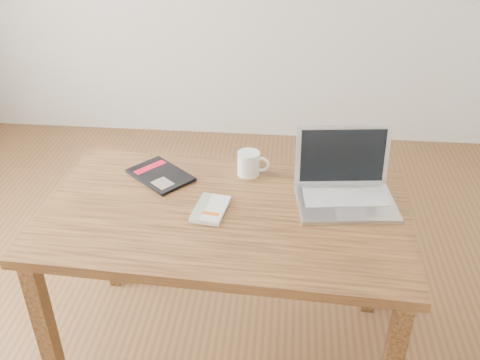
# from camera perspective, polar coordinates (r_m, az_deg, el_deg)

# --- Properties ---
(room) EXTENTS (4.04, 4.04, 2.70)m
(room) POSITION_cam_1_polar(r_m,az_deg,el_deg) (1.93, -9.38, 14.71)
(room) COLOR brown
(room) RESTS_ON ground
(desk) EXTENTS (1.43, 0.86, 0.75)m
(desk) POSITION_cam_1_polar(r_m,az_deg,el_deg) (2.07, -1.54, -5.27)
(desk) COLOR #543419
(desk) RESTS_ON ground
(white_guidebook) EXTENTS (0.14, 0.20, 0.02)m
(white_guidebook) POSITION_cam_1_polar(r_m,az_deg,el_deg) (2.02, -3.18, -3.10)
(white_guidebook) COLOR silver
(white_guidebook) RESTS_ON desk
(black_guidebook) EXTENTS (0.31, 0.30, 0.01)m
(black_guidebook) POSITION_cam_1_polar(r_m,az_deg,el_deg) (2.25, -8.49, 0.53)
(black_guidebook) COLOR black
(black_guidebook) RESTS_ON desk
(laptop) EXTENTS (0.40, 0.33, 0.26)m
(laptop) POSITION_cam_1_polar(r_m,az_deg,el_deg) (2.10, 11.12, -0.62)
(laptop) COLOR silver
(laptop) RESTS_ON desk
(coffee_mug) EXTENTS (0.13, 0.09, 0.10)m
(coffee_mug) POSITION_cam_1_polar(r_m,az_deg,el_deg) (2.22, 1.01, 1.81)
(coffee_mug) COLOR white
(coffee_mug) RESTS_ON desk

